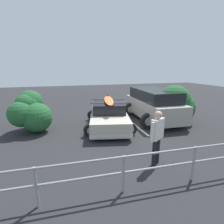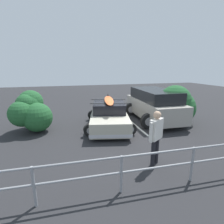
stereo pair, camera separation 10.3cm
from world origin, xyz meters
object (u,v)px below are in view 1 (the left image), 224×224
at_px(sedan_car, 109,115).
at_px(bush_near_left, 30,112).
at_px(person_bystander, 157,133).
at_px(bush_near_right, 174,107).
at_px(suv_car, 153,104).

relative_size(sedan_car, bush_near_left, 2.24).
xyz_separation_m(person_bystander, bush_near_right, (-3.13, -3.62, -0.16)).
bearing_deg(person_bystander, suv_car, -117.76).
bearing_deg(sedan_car, person_bystander, 97.15).
bearing_deg(bush_near_right, sedan_car, -5.88).
relative_size(bush_near_left, bush_near_right, 0.81).
bearing_deg(sedan_car, bush_near_left, -5.77).
bearing_deg(sedan_car, suv_car, -170.68).
bearing_deg(bush_near_right, suv_car, -47.00).
bearing_deg(suv_car, sedan_car, 9.32).
bearing_deg(bush_near_left, suv_car, -179.29).
bearing_deg(suv_car, person_bystander, 62.24).
xyz_separation_m(suv_car, bush_near_right, (-0.79, 0.84, -0.03)).
distance_m(suv_car, bush_near_right, 1.15).
bearing_deg(bush_near_right, person_bystander, 49.12).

